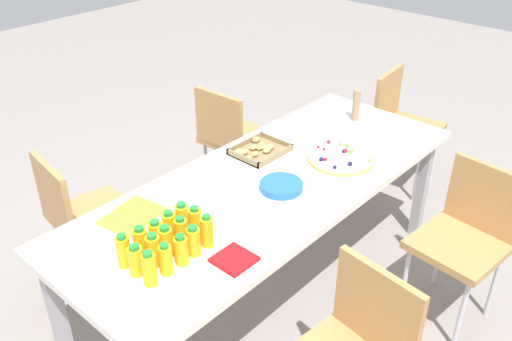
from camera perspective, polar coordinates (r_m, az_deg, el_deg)
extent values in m
plane|color=gray|center=(3.14, 1.27, -12.37)|extent=(12.00, 12.00, 0.00)
cube|color=silver|center=(2.71, 1.44, -1.41)|extent=(2.22, 0.85, 0.04)
cube|color=#99999E|center=(3.50, 16.88, -1.75)|extent=(0.06, 0.06, 0.68)
cube|color=#99999E|center=(2.66, -19.91, -14.10)|extent=(0.06, 0.06, 0.68)
cube|color=#99999E|center=(3.79, 7.62, 1.95)|extent=(0.06, 0.06, 0.68)
cube|color=#B7844C|center=(2.17, 12.45, -13.97)|extent=(0.08, 0.38, 0.38)
cube|color=#B7844C|center=(3.05, -16.54, -4.49)|extent=(0.45, 0.45, 0.04)
cube|color=#B7844C|center=(2.90, -20.34, -2.69)|extent=(0.08, 0.38, 0.38)
cylinder|color=silver|center=(3.36, -14.68, -5.73)|extent=(0.02, 0.02, 0.41)
cylinder|color=silver|center=(3.12, -11.95, -8.45)|extent=(0.02, 0.02, 0.41)
cylinder|color=silver|center=(3.27, -19.66, -7.74)|extent=(0.02, 0.02, 0.41)
cylinder|color=silver|center=(3.03, -17.25, -10.73)|extent=(0.02, 0.02, 0.41)
cube|color=#B7844C|center=(2.89, 20.29, -7.38)|extent=(0.44, 0.44, 0.04)
cube|color=#B7844C|center=(2.93, 22.74, -2.83)|extent=(0.07, 0.38, 0.38)
cylinder|color=silver|center=(2.88, 20.56, -14.00)|extent=(0.02, 0.02, 0.41)
cylinder|color=silver|center=(2.98, 15.21, -11.14)|extent=(0.02, 0.02, 0.41)
cylinder|color=silver|center=(3.11, 23.52, -10.89)|extent=(0.02, 0.02, 0.41)
cylinder|color=silver|center=(3.20, 18.49, -8.38)|extent=(0.02, 0.02, 0.41)
cube|color=#B7844C|center=(3.97, 15.67, 4.24)|extent=(0.44, 0.44, 0.04)
cube|color=#B7844C|center=(3.96, 13.57, 7.44)|extent=(0.38, 0.07, 0.38)
cylinder|color=silver|center=(4.18, 18.05, 1.38)|extent=(0.02, 0.02, 0.41)
cylinder|color=silver|center=(3.91, 16.45, -0.45)|extent=(0.02, 0.02, 0.41)
cylinder|color=silver|center=(4.26, 14.06, 2.63)|extent=(0.02, 0.02, 0.41)
cylinder|color=silver|center=(4.00, 12.22, 0.92)|extent=(0.02, 0.02, 0.41)
cube|color=#B7844C|center=(3.70, -1.87, 3.44)|extent=(0.42, 0.42, 0.04)
cube|color=#B7844C|center=(3.50, -3.90, 5.13)|extent=(0.05, 0.38, 0.38)
cylinder|color=silver|center=(4.02, -2.07, 1.79)|extent=(0.02, 0.02, 0.41)
cylinder|color=silver|center=(3.84, 1.56, 0.35)|extent=(0.02, 0.02, 0.41)
cylinder|color=silver|center=(3.81, -5.20, -0.02)|extent=(0.02, 0.02, 0.41)
cylinder|color=silver|center=(3.63, -1.53, -1.63)|extent=(0.02, 0.02, 0.41)
cylinder|color=#FAAD14|center=(2.10, -11.05, -10.10)|extent=(0.06, 0.06, 0.13)
cylinder|color=#1E8C33|center=(2.05, -11.25, -8.52)|extent=(0.04, 0.04, 0.02)
cylinder|color=#F9AD14|center=(2.13, -9.40, -9.21)|extent=(0.05, 0.05, 0.12)
cylinder|color=#1E8C33|center=(2.09, -9.55, -7.74)|extent=(0.03, 0.03, 0.02)
cylinder|color=#F8AE14|center=(2.17, -7.81, -8.29)|extent=(0.06, 0.06, 0.12)
cylinder|color=#1E8C33|center=(2.13, -7.93, -6.90)|extent=(0.04, 0.04, 0.02)
cylinder|color=#F9AD14|center=(2.21, -6.53, -7.40)|extent=(0.06, 0.06, 0.12)
cylinder|color=#1E8C33|center=(2.17, -6.64, -6.00)|extent=(0.04, 0.04, 0.02)
cylinder|color=#FAAD14|center=(2.25, -5.12, -6.41)|extent=(0.05, 0.05, 0.13)
cylinder|color=#1E8C33|center=(2.20, -5.21, -4.87)|extent=(0.03, 0.03, 0.02)
cylinder|color=#F9AB14|center=(2.16, -12.39, -9.21)|extent=(0.06, 0.06, 0.12)
cylinder|color=#1E8C33|center=(2.11, -12.60, -7.81)|extent=(0.04, 0.04, 0.02)
cylinder|color=#FAAC14|center=(2.18, -10.64, -8.24)|extent=(0.06, 0.06, 0.13)
cylinder|color=#1E8C33|center=(2.14, -10.82, -6.73)|extent=(0.04, 0.04, 0.02)
cylinder|color=#FAAC14|center=(2.22, -9.38, -7.41)|extent=(0.06, 0.06, 0.12)
cylinder|color=#1E8C33|center=(2.18, -9.53, -5.96)|extent=(0.04, 0.04, 0.02)
cylinder|color=#FAAC14|center=(2.26, -7.80, -6.48)|extent=(0.05, 0.05, 0.12)
cylinder|color=#1E8C33|center=(2.22, -7.93, -5.03)|extent=(0.04, 0.04, 0.02)
cylinder|color=#FAAB14|center=(2.30, -6.33, -5.54)|extent=(0.06, 0.06, 0.13)
cylinder|color=#1E8C33|center=(2.25, -6.44, -3.99)|extent=(0.04, 0.04, 0.02)
cylinder|color=#F9AD14|center=(2.20, -13.62, -8.24)|extent=(0.05, 0.05, 0.13)
cylinder|color=#1E8C33|center=(2.16, -13.86, -6.71)|extent=(0.04, 0.04, 0.02)
cylinder|color=#F9AD14|center=(2.23, -11.98, -7.42)|extent=(0.06, 0.06, 0.13)
cylinder|color=#1E8C33|center=(2.19, -12.18, -5.93)|extent=(0.04, 0.04, 0.02)
cylinder|color=#F8AE14|center=(2.27, -10.46, -6.68)|extent=(0.06, 0.06, 0.12)
cylinder|color=#1E8C33|center=(2.23, -10.62, -5.32)|extent=(0.04, 0.04, 0.02)
cylinder|color=#F9AD14|center=(2.31, -9.02, -5.80)|extent=(0.06, 0.06, 0.12)
cylinder|color=#1E8C33|center=(2.27, -9.15, -4.42)|extent=(0.04, 0.04, 0.02)
cylinder|color=#F9AB14|center=(2.34, -7.70, -5.00)|extent=(0.06, 0.06, 0.12)
cylinder|color=#1E8C33|center=(2.30, -7.82, -3.58)|extent=(0.04, 0.04, 0.02)
cylinder|color=tan|center=(2.90, 8.83, 1.22)|extent=(0.35, 0.35, 0.02)
cylinder|color=white|center=(2.90, 8.85, 1.43)|extent=(0.33, 0.33, 0.01)
sphere|color=red|center=(2.96, 6.47, 2.46)|extent=(0.02, 0.02, 0.02)
sphere|color=#66B238|center=(2.87, 11.70, 1.05)|extent=(0.02, 0.02, 0.02)
sphere|color=#66B238|center=(3.00, 8.72, 2.72)|extent=(0.02, 0.02, 0.02)
sphere|color=#66B238|center=(2.93, 9.81, 1.90)|extent=(0.02, 0.02, 0.02)
sphere|color=#1E1947|center=(2.84, 6.82, 1.17)|extent=(0.02, 0.02, 0.02)
sphere|color=red|center=(3.01, 7.59, 2.96)|extent=(0.02, 0.02, 0.02)
sphere|color=#1E1947|center=(2.78, 8.21, 0.35)|extent=(0.02, 0.02, 0.02)
sphere|color=red|center=(2.93, 9.26, 2.04)|extent=(0.03, 0.03, 0.03)
sphere|color=#66B238|center=(2.99, 9.49, 2.55)|extent=(0.02, 0.02, 0.02)
sphere|color=red|center=(2.94, 7.11, 2.22)|extent=(0.02, 0.02, 0.02)
sphere|color=red|center=(2.84, 7.23, 1.16)|extent=(0.02, 0.02, 0.02)
sphere|color=#66B238|center=(2.94, 9.99, 2.03)|extent=(0.02, 0.02, 0.02)
sphere|color=#1E1947|center=(2.93, 9.13, 2.00)|extent=(0.02, 0.02, 0.02)
sphere|color=#1E1947|center=(2.81, 9.76, 0.70)|extent=(0.03, 0.03, 0.03)
cube|color=olive|center=(2.95, 0.45, 1.98)|extent=(0.28, 0.23, 0.01)
cube|color=olive|center=(2.88, 2.10, 1.50)|extent=(0.28, 0.01, 0.03)
cube|color=olive|center=(3.01, -1.13, 2.88)|extent=(0.28, 0.01, 0.03)
cube|color=olive|center=(2.85, -1.36, 1.25)|extent=(0.01, 0.23, 0.03)
cube|color=olive|center=(3.03, 2.15, 3.11)|extent=(0.01, 0.23, 0.03)
ellipsoid|color=tan|center=(2.92, 1.15, 2.11)|extent=(0.05, 0.04, 0.03)
ellipsoid|color=tan|center=(2.90, -1.48, 1.83)|extent=(0.04, 0.03, 0.02)
ellipsoid|color=tan|center=(2.95, -0.27, 2.43)|extent=(0.05, 0.03, 0.03)
ellipsoid|color=tan|center=(2.89, -0.07, 1.74)|extent=(0.04, 0.03, 0.03)
ellipsoid|color=tan|center=(2.96, 0.61, 2.47)|extent=(0.04, 0.03, 0.02)
ellipsoid|color=tan|center=(2.95, 1.45, 2.46)|extent=(0.05, 0.04, 0.03)
ellipsoid|color=tan|center=(2.95, 0.39, 2.39)|extent=(0.05, 0.03, 0.03)
ellipsoid|color=tan|center=(2.99, 0.48, 2.74)|extent=(0.04, 0.03, 0.02)
ellipsoid|color=tan|center=(2.86, -0.64, 1.37)|extent=(0.04, 0.03, 0.02)
ellipsoid|color=tan|center=(2.91, -1.23, 1.94)|extent=(0.05, 0.04, 0.03)
ellipsoid|color=tan|center=(2.91, -1.90, 2.00)|extent=(0.05, 0.04, 0.03)
ellipsoid|color=tan|center=(3.03, 0.01, 3.24)|extent=(0.05, 0.04, 0.03)
ellipsoid|color=tan|center=(2.96, 0.72, 2.46)|extent=(0.05, 0.03, 0.03)
cylinder|color=blue|center=(2.63, 2.64, -1.90)|extent=(0.21, 0.21, 0.00)
cylinder|color=blue|center=(2.63, 2.64, -1.80)|extent=(0.21, 0.21, 0.00)
cylinder|color=blue|center=(2.63, 2.64, -1.71)|extent=(0.21, 0.21, 0.00)
cylinder|color=blue|center=(2.62, 2.64, -1.62)|extent=(0.21, 0.21, 0.00)
cylinder|color=blue|center=(2.62, 2.65, -1.53)|extent=(0.21, 0.21, 0.00)
cylinder|color=blue|center=(2.62, 2.65, -1.43)|extent=(0.21, 0.21, 0.00)
cylinder|color=blue|center=(2.62, 2.65, -1.34)|extent=(0.21, 0.21, 0.00)
cube|color=red|center=(2.20, -2.29, -9.24)|extent=(0.15, 0.15, 0.01)
cylinder|color=#9E7A56|center=(3.33, 10.40, 6.70)|extent=(0.04, 0.04, 0.19)
cube|color=yellow|center=(2.50, -12.77, -4.59)|extent=(0.29, 0.24, 0.01)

